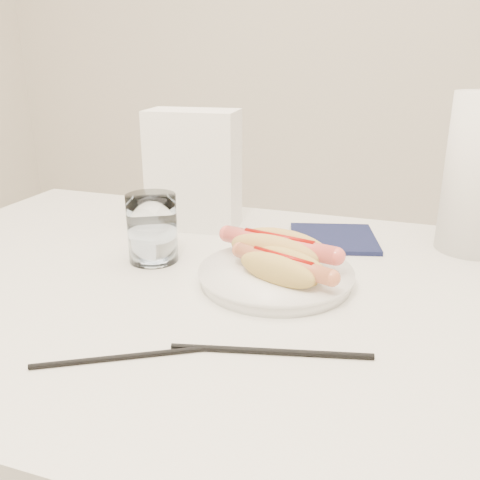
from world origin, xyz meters
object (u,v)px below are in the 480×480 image
(table, at_px, (218,319))
(plate, at_px, (276,277))
(hotdog_right, at_px, (283,267))
(hotdog_left, at_px, (279,249))
(napkin_box, at_px, (194,170))
(water_glass, at_px, (152,228))

(table, relative_size, plate, 5.35)
(table, bearing_deg, hotdog_right, 1.33)
(table, distance_m, hotdog_right, 0.14)
(table, distance_m, hotdog_left, 0.14)
(plate, distance_m, napkin_box, 0.33)
(plate, height_order, napkin_box, napkin_box)
(hotdog_right, bearing_deg, plate, 142.41)
(table, xyz_separation_m, hotdog_left, (0.08, 0.06, 0.10))
(napkin_box, bearing_deg, hotdog_left, -45.50)
(napkin_box, bearing_deg, hotdog_right, -50.93)
(water_glass, xyz_separation_m, napkin_box, (-0.01, 0.19, 0.06))
(plate, height_order, hotdog_right, hotdog_right)
(water_glass, bearing_deg, table, -21.71)
(hotdog_left, bearing_deg, water_glass, -164.65)
(table, height_order, plate, plate)
(plate, relative_size, hotdog_right, 1.42)
(hotdog_right, relative_size, napkin_box, 0.70)
(hotdog_right, relative_size, water_glass, 1.40)
(table, relative_size, hotdog_right, 7.58)
(plate, relative_size, water_glass, 1.99)
(hotdog_left, relative_size, napkin_box, 0.83)
(water_glass, bearing_deg, hotdog_left, 2.42)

